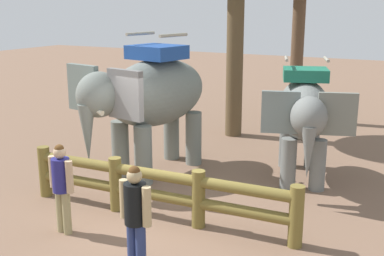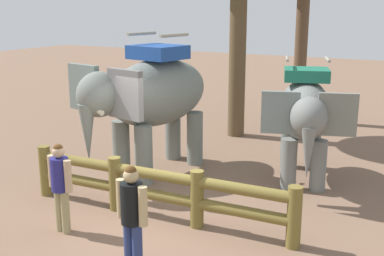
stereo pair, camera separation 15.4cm
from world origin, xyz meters
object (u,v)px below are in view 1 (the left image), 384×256
Objects in this scene: log_fence at (155,187)px; tourist_man_in_blue at (135,213)px; elephant_center at (304,114)px; elephant_near_left at (150,97)px; tourist_woman_in_black at (62,182)px.

log_fence is 3.26× the size of tourist_man_in_blue.
log_fence is at bearing -119.52° from elephant_center.
elephant_center reaches higher than log_fence.
elephant_center is (3.25, 1.12, -0.28)m from elephant_near_left.
log_fence is 3.82m from elephant_center.
log_fence is 1.41× the size of elephant_near_left.
tourist_woman_in_black is at bearing 164.24° from tourist_man_in_blue.
tourist_man_in_blue is at bearing -101.84° from elephant_center.
log_fence is 1.68m from tourist_woman_in_black.
elephant_near_left is 2.31× the size of tourist_man_in_blue.
elephant_center is at bearing 18.96° from elephant_near_left.
elephant_near_left is at bearing 119.58° from tourist_man_in_blue.
elephant_near_left is (-1.42, 2.11, 1.22)m from log_fence.
tourist_woman_in_black is at bearing -131.16° from log_fence.
elephant_near_left is 1.18× the size of elephant_center.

